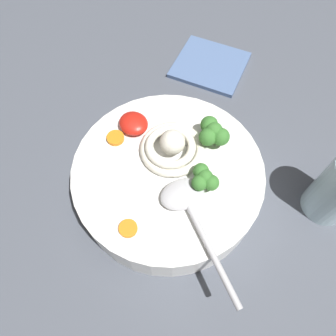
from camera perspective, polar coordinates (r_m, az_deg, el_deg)
The scene contains 10 objects.
table_slab at distance 49.69cm, azimuth -3.34°, elevation -5.34°, with size 132.68×132.68×3.30cm, color #474C56.
soup_bowl at distance 45.71cm, azimuth 0.00°, elevation -1.80°, with size 27.08×27.08×6.07cm.
noodle_pile at distance 43.47cm, azimuth 0.65°, elevation 3.99°, with size 10.16×9.96×4.08cm.
soup_spoon at distance 40.01cm, azimuth 3.51°, elevation -6.48°, with size 17.11×10.07×1.60cm.
chili_sauce_dollop at distance 46.40cm, azimuth -6.38°, elevation 8.17°, with size 4.52×4.07×2.04cm, color red.
broccoli_floret_beside_noodles at distance 43.82cm, azimuth 8.27°, elevation 6.50°, with size 4.95×4.26×3.91cm.
broccoli_floret_beside_chili at distance 40.29cm, azimuth 6.67°, elevation -1.93°, with size 4.17×3.59×3.30cm.
carrot_slice_right at distance 39.65cm, azimuth -7.36°, elevation -10.99°, with size 2.37×2.37×0.53cm, color orange.
carrot_slice_rear at distance 46.09cm, azimuth -9.66°, elevation 5.48°, with size 2.56×2.56×0.62cm, color orange.
folded_napkin at distance 64.89cm, azimuth 7.75°, elevation 18.34°, with size 13.18×12.44×0.80cm, color #4C6693.
Camera 1 is at (15.72, -12.78, 47.02)cm, focal length 33.05 mm.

